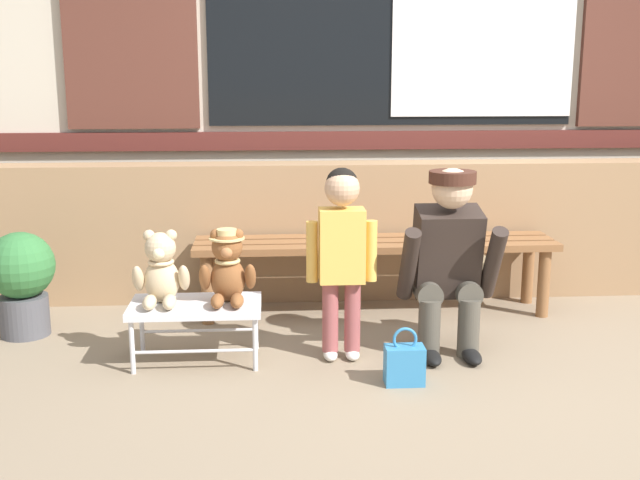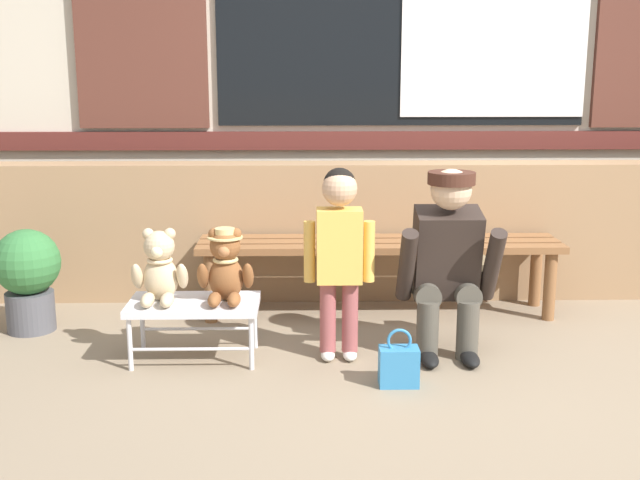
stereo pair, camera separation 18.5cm
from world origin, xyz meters
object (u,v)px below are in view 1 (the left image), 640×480
at_px(wooden_bench_long, 375,251).
at_px(teddy_bear_with_hat, 227,268).
at_px(adult_crouching, 449,260).
at_px(child_standing, 342,243).
at_px(handbag_on_ground, 404,364).
at_px(potted_plant, 22,278).
at_px(small_display_bench, 196,309).
at_px(teddy_bear_plain, 161,271).

xyz_separation_m(wooden_bench_long, teddy_bear_with_hat, (-0.82, -0.72, 0.10)).
xyz_separation_m(teddy_bear_with_hat, adult_crouching, (1.10, 0.05, 0.01)).
distance_m(wooden_bench_long, child_standing, 0.81).
distance_m(teddy_bear_with_hat, child_standing, 0.57).
relative_size(adult_crouching, handbag_on_ground, 3.49).
relative_size(wooden_bench_long, potted_plant, 3.68).
xyz_separation_m(wooden_bench_long, child_standing, (-0.27, -0.73, 0.22)).
xyz_separation_m(small_display_bench, adult_crouching, (1.26, 0.05, 0.21)).
height_order(teddy_bear_with_hat, adult_crouching, adult_crouching).
relative_size(teddy_bear_plain, child_standing, 0.38).
bearing_deg(child_standing, handbag_on_ground, -52.98).
relative_size(small_display_bench, teddy_bear_plain, 1.76).
bearing_deg(child_standing, wooden_bench_long, 70.08).
xyz_separation_m(wooden_bench_long, handbag_on_ground, (-0.01, -1.08, -0.28)).
height_order(teddy_bear_plain, child_standing, child_standing).
xyz_separation_m(small_display_bench, potted_plant, (-0.96, 0.45, 0.06)).
xyz_separation_m(adult_crouching, potted_plant, (-2.23, 0.40, -0.16)).
distance_m(child_standing, potted_plant, 1.76).
relative_size(teddy_bear_with_hat, child_standing, 0.38).
distance_m(small_display_bench, teddy_bear_plain, 0.25).
distance_m(small_display_bench, child_standing, 0.79).
bearing_deg(teddy_bear_with_hat, wooden_bench_long, 41.21).
bearing_deg(potted_plant, teddy_bear_plain, -29.23).
relative_size(wooden_bench_long, teddy_bear_plain, 5.78).
xyz_separation_m(wooden_bench_long, teddy_bear_plain, (-1.14, -0.72, 0.09)).
bearing_deg(teddy_bear_plain, teddy_bear_with_hat, 0.13).
height_order(small_display_bench, teddy_bear_with_hat, teddy_bear_with_hat).
bearing_deg(small_display_bench, child_standing, -0.96).
bearing_deg(teddy_bear_with_hat, handbag_on_ground, -23.70).
height_order(child_standing, potted_plant, child_standing).
distance_m(teddy_bear_with_hat, handbag_on_ground, 0.97).
bearing_deg(teddy_bear_with_hat, child_standing, -1.46).
height_order(wooden_bench_long, adult_crouching, adult_crouching).
distance_m(adult_crouching, handbag_on_ground, 0.63).
relative_size(small_display_bench, adult_crouching, 0.67).
xyz_separation_m(small_display_bench, teddy_bear_with_hat, (0.16, 0.00, 0.21)).
height_order(teddy_bear_with_hat, potted_plant, teddy_bear_with_hat).
bearing_deg(handbag_on_ground, small_display_bench, 159.96).
relative_size(adult_crouching, potted_plant, 1.67).
relative_size(small_display_bench, handbag_on_ground, 2.35).
relative_size(wooden_bench_long, handbag_on_ground, 7.72).
bearing_deg(teddy_bear_with_hat, adult_crouching, 2.62).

